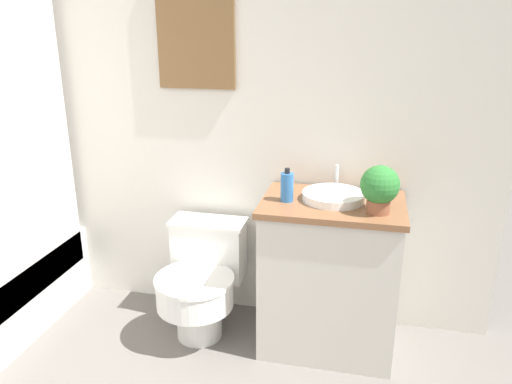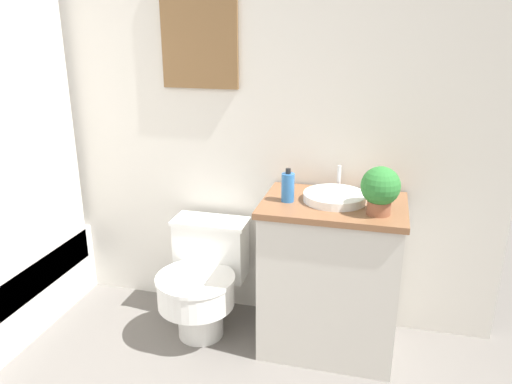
% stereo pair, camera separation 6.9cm
% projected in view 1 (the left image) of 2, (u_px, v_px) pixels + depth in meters
% --- Properties ---
extents(wall_back, '(3.44, 0.07, 2.50)m').
position_uv_depth(wall_back, '(181.00, 94.00, 2.70)').
color(wall_back, silver).
rests_on(wall_back, ground_plane).
extents(toilet, '(0.41, 0.56, 0.60)m').
position_uv_depth(toilet, '(201.00, 279.00, 2.68)').
color(toilet, white).
rests_on(toilet, ground_plane).
extents(vanity, '(0.69, 0.49, 0.80)m').
position_uv_depth(vanity, '(329.00, 275.00, 2.54)').
color(vanity, beige).
rests_on(vanity, ground_plane).
extents(sink, '(0.30, 0.34, 0.13)m').
position_uv_depth(sink, '(334.00, 196.00, 2.42)').
color(sink, white).
rests_on(sink, vanity).
extents(soap_bottle, '(0.06, 0.06, 0.16)m').
position_uv_depth(soap_bottle, '(287.00, 187.00, 2.39)').
color(soap_bottle, '#2D6BB2').
rests_on(soap_bottle, vanity).
extents(potted_plant, '(0.18, 0.18, 0.22)m').
position_uv_depth(potted_plant, '(380.00, 187.00, 2.23)').
color(potted_plant, brown).
rests_on(potted_plant, vanity).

